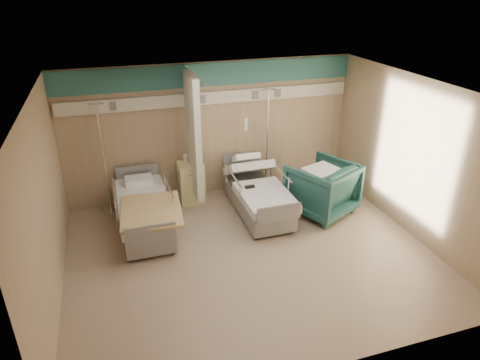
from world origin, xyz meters
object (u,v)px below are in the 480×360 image
bed_left (145,216)px  iv_stand_right (266,170)px  iv_stand_left (109,191)px  visitor_armchair (322,188)px  bedside_cabinet (191,182)px  bed_right (258,199)px

bed_left → iv_stand_right: iv_stand_right is taller
iv_stand_left → visitor_armchair: bearing=-18.0°
bed_left → iv_stand_left: (-0.59, 0.96, 0.14)m
iv_stand_right → bedside_cabinet: bearing=-177.6°
bed_right → iv_stand_left: size_ratio=0.97×
bed_left → visitor_armchair: visitor_armchair is taller
bed_right → bedside_cabinet: bearing=142.0°
bed_right → iv_stand_right: size_ratio=0.96×
bedside_cabinet → iv_stand_left: (-1.64, 0.06, 0.03)m
bedside_cabinet → visitor_armchair: visitor_armchair is taller
visitor_armchair → iv_stand_right: iv_stand_right is taller
bed_right → visitor_armchair: visitor_armchair is taller
visitor_armchair → iv_stand_left: iv_stand_left is taller
bed_left → iv_stand_right: 2.90m
bed_right → iv_stand_left: (-2.79, 0.96, 0.14)m
iv_stand_left → bed_right: bearing=-19.0°
bedside_cabinet → iv_stand_right: 1.68m
bed_left → iv_stand_left: bearing=121.7°
bed_right → iv_stand_right: iv_stand_right is taller
visitor_armchair → iv_stand_left: 4.20m
bed_left → visitor_armchair: size_ratio=1.87×
visitor_armchair → iv_stand_left: bearing=-43.8°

